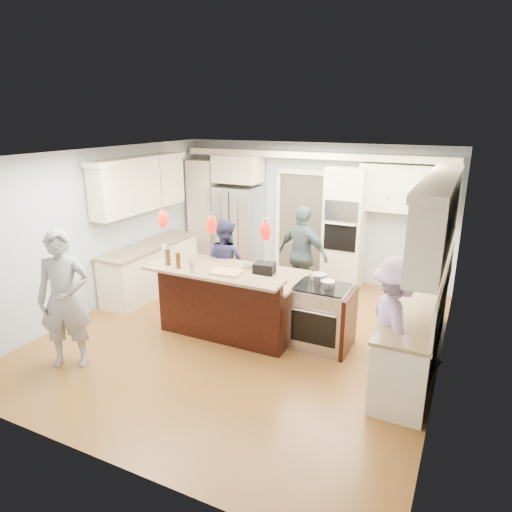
{
  "coord_description": "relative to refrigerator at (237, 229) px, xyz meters",
  "views": [
    {
      "loc": [
        2.9,
        -5.63,
        3.22
      ],
      "look_at": [
        0.0,
        0.35,
        1.15
      ],
      "focal_mm": 32.0,
      "sensor_mm": 36.0,
      "label": 1
    }
  ],
  "objects": [
    {
      "name": "ground_plane",
      "position": [
        1.55,
        -2.64,
        -0.9
      ],
      "size": [
        6.0,
        6.0,
        0.0
      ],
      "primitive_type": "plane",
      "color": "olive",
      "rests_on": "ground"
    },
    {
      "name": "room_shell",
      "position": [
        1.55,
        -2.64,
        0.92
      ],
      "size": [
        5.54,
        6.04,
        2.72
      ],
      "color": "#B2BCC6",
      "rests_on": "ground"
    },
    {
      "name": "refrigerator",
      "position": [
        0.0,
        0.0,
        0.0
      ],
      "size": [
        0.9,
        0.7,
        1.8
      ],
      "primitive_type": "cube",
      "color": "#B7B7BC",
      "rests_on": "ground"
    },
    {
      "name": "oven_column",
      "position": [
        2.3,
        0.03,
        0.25
      ],
      "size": [
        0.72,
        0.69,
        2.3
      ],
      "color": "beige",
      "rests_on": "ground"
    },
    {
      "name": "back_upper_cabinets",
      "position": [
        0.8,
        0.12,
        0.77
      ],
      "size": [
        5.3,
        0.61,
        2.54
      ],
      "color": "beige",
      "rests_on": "ground"
    },
    {
      "name": "right_counter_run",
      "position": [
        3.99,
        -2.34,
        0.16
      ],
      "size": [
        0.64,
        3.1,
        2.51
      ],
      "color": "beige",
      "rests_on": "ground"
    },
    {
      "name": "left_cabinets",
      "position": [
        -0.89,
        -1.84,
        0.16
      ],
      "size": [
        0.64,
        2.3,
        2.51
      ],
      "color": "beige",
      "rests_on": "ground"
    },
    {
      "name": "kitchen_island",
      "position": [
        1.3,
        -2.57,
        -0.41
      ],
      "size": [
        2.1,
        1.46,
        1.12
      ],
      "color": "black",
      "rests_on": "ground"
    },
    {
      "name": "island_range",
      "position": [
        2.71,
        -2.49,
        -0.44
      ],
      "size": [
        0.82,
        0.71,
        0.92
      ],
      "color": "#B7B7BC",
      "rests_on": "ground"
    },
    {
      "name": "pendant_lights",
      "position": [
        1.3,
        -3.15,
        0.9
      ],
      "size": [
        1.75,
        0.15,
        1.03
      ],
      "color": "black",
      "rests_on": "ground"
    },
    {
      "name": "person_bar_end",
      "position": [
        -0.16,
        -4.44,
        0.03
      ],
      "size": [
        0.81,
        0.73,
        1.86
      ],
      "primitive_type": "imported",
      "rotation": [
        0.0,
        0.0,
        0.53
      ],
      "color": "gray",
      "rests_on": "ground"
    },
    {
      "name": "person_far_left",
      "position": [
        0.72,
        -1.79,
        -0.13
      ],
      "size": [
        0.85,
        0.73,
        1.53
      ],
      "primitive_type": "imported",
      "rotation": [
        0.0,
        0.0,
        2.93
      ],
      "color": "#27274C",
      "rests_on": "ground"
    },
    {
      "name": "person_far_right",
      "position": [
        1.85,
        -1.04,
        -0.04
      ],
      "size": [
        1.08,
        0.66,
        1.72
      ],
      "primitive_type": "imported",
      "rotation": [
        0.0,
        0.0,
        2.88
      ],
      "color": "#455B61",
      "rests_on": "ground"
    },
    {
      "name": "person_range_side",
      "position": [
        3.8,
        -3.17,
        -0.06
      ],
      "size": [
        1.08,
        1.26,
        1.69
      ],
      "primitive_type": "imported",
      "rotation": [
        0.0,
        0.0,
        2.09
      ],
      "color": "#A68CBD",
      "rests_on": "ground"
    },
    {
      "name": "floor_rug",
      "position": [
        3.91,
        -2.63,
        -0.89
      ],
      "size": [
        0.85,
        1.08,
        0.01
      ],
      "primitive_type": "cube",
      "rotation": [
        0.0,
        0.0,
        -0.23
      ],
      "color": "olive",
      "rests_on": "ground"
    },
    {
      "name": "water_bottle",
      "position": [
        0.49,
        -3.15,
        0.37
      ],
      "size": [
        0.08,
        0.08,
        0.3
      ],
      "primitive_type": "cylinder",
      "rotation": [
        0.0,
        0.0,
        -0.26
      ],
      "color": "silver",
      "rests_on": "kitchen_island"
    },
    {
      "name": "beer_bottle_a",
      "position": [
        0.78,
        -3.22,
        0.34
      ],
      "size": [
        0.07,
        0.07,
        0.23
      ],
      "primitive_type": "cylinder",
      "rotation": [
        0.0,
        0.0,
        -0.28
      ],
      "color": "#46280C",
      "rests_on": "kitchen_island"
    },
    {
      "name": "beer_bottle_b",
      "position": [
        0.56,
        -3.16,
        0.34
      ],
      "size": [
        0.06,
        0.06,
        0.25
      ],
      "primitive_type": "cylinder",
      "rotation": [
        0.0,
        0.0,
        -0.04
      ],
      "color": "#46280C",
      "rests_on": "kitchen_island"
    },
    {
      "name": "beer_bottle_c",
      "position": [
        0.74,
        -3.19,
        0.34
      ],
      "size": [
        0.06,
        0.06,
        0.23
      ],
      "primitive_type": "cylinder",
      "rotation": [
        0.0,
        0.0,
        0.1
      ],
      "color": "#46280C",
      "rests_on": "kitchen_island"
    },
    {
      "name": "drink_can",
      "position": [
        1.04,
        -3.27,
        0.28
      ],
      "size": [
        0.09,
        0.09,
        0.13
      ],
      "primitive_type": "cylinder",
      "rotation": [
        0.0,
        0.0,
        0.36
      ],
      "color": "#B7B7BC",
      "rests_on": "kitchen_island"
    },
    {
      "name": "cutting_board",
      "position": [
        1.49,
        -3.11,
        0.24
      ],
      "size": [
        0.44,
        0.33,
        0.03
      ],
      "primitive_type": "cube",
      "rotation": [
        0.0,
        0.0,
        0.08
      ],
      "color": "#DEB066",
      "rests_on": "kitchen_island"
    },
    {
      "name": "pot_large",
      "position": [
        2.59,
        -2.38,
        0.09
      ],
      "size": [
        0.22,
        0.22,
        0.13
      ],
      "primitive_type": "cylinder",
      "color": "#B7B7BC",
      "rests_on": "island_range"
    },
    {
      "name": "pot_small",
      "position": [
        2.77,
        -2.52,
        0.07
      ],
      "size": [
        0.2,
        0.2,
        0.1
      ],
      "primitive_type": "cylinder",
      "color": "#B7B7BC",
      "rests_on": "island_range"
    }
  ]
}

